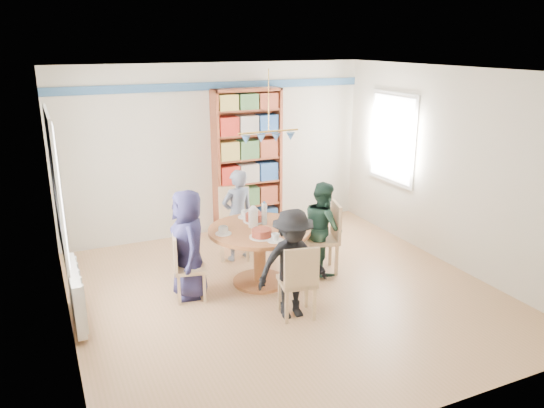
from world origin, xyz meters
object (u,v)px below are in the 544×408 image
chair_far (234,219)px  person_near (292,264)px  chair_left (184,264)px  bookshelf (247,163)px  chair_near (299,279)px  person_right (323,227)px  radiator (76,294)px  person_far (238,215)px  person_left (188,244)px  chair_right (327,234)px  dining_table (260,243)px

chair_far → person_near: (-0.04, -1.96, 0.09)m
chair_left → bookshelf: size_ratio=0.36×
chair_left → chair_near: (1.04, -0.99, 0.03)m
person_right → radiator: bearing=98.6°
chair_left → person_far: bearing=40.9°
person_far → person_near: size_ratio=1.03×
chair_far → person_far: size_ratio=0.76×
person_left → chair_right: bearing=92.2°
dining_table → bookshelf: size_ratio=0.56×
person_left → person_far: size_ratio=1.02×
dining_table → person_left: size_ratio=0.96×
radiator → dining_table: (2.24, 0.10, 0.21)m
person_near → person_right: bearing=49.5°
radiator → chair_near: (2.28, -0.93, 0.14)m
chair_near → person_right: 1.37m
chair_left → chair_far: chair_far is taller
dining_table → chair_near: chair_near is taller
bookshelf → person_left: bearing=-128.8°
chair_far → chair_near: chair_far is taller
chair_near → person_far: (-0.00, 1.88, 0.17)m
radiator → person_near: person_near is taller
dining_table → chair_near: (0.03, -1.03, -0.07)m
person_left → chair_near: bearing=45.7°
chair_near → bookshelf: (0.59, 2.97, 0.65)m
chair_right → bookshelf: 2.09m
radiator → chair_left: (1.24, 0.06, 0.11)m
chair_far → bookshelf: bookshelf is taller
chair_far → person_far: person_far is taller
person_near → bookshelf: bookshelf is taller
radiator → person_far: size_ratio=0.76×
radiator → chair_right: chair_right is taller
radiator → chair_right: (3.23, 0.08, 0.18)m
radiator → chair_far: 2.55m
chair_right → person_left: size_ratio=0.71×
person_near → radiator: bearing=163.4°
chair_right → person_right: person_right is taller
chair_left → person_near: 1.36m
dining_table → bookshelf: (0.62, 1.94, 0.58)m
chair_far → person_near: size_ratio=0.78×
chair_near → person_near: (-0.04, 0.08, 0.15)m
person_left → person_right: person_left is taller
dining_table → chair_far: chair_far is taller
chair_right → person_left: bearing=178.4°
chair_left → person_left: (0.08, 0.07, 0.22)m
dining_table → chair_right: chair_right is taller
radiator → chair_right: size_ratio=1.04×
radiator → chair_far: (2.28, 1.12, 0.20)m
chair_near → person_right: size_ratio=0.71×
chair_right → dining_table: bearing=178.7°
chair_right → chair_near: bearing=-133.3°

